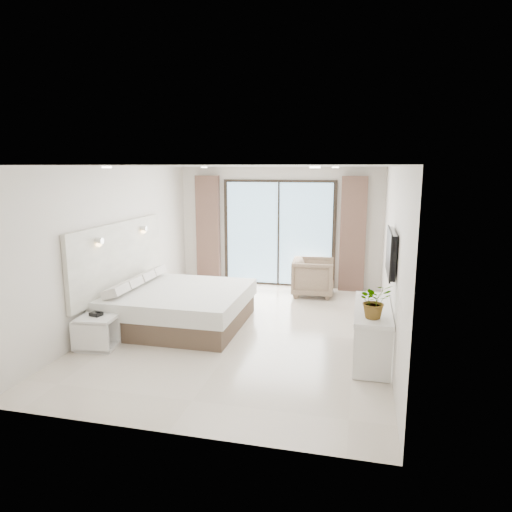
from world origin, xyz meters
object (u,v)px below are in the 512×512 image
(bed, at_px, (178,306))
(console_desk, at_px, (372,321))
(armchair, at_px, (313,275))
(nightstand, at_px, (97,333))

(bed, height_order, console_desk, console_desk)
(bed, bearing_deg, armchair, 49.17)
(nightstand, height_order, armchair, armchair)
(nightstand, bearing_deg, armchair, 46.68)
(nightstand, distance_m, console_desk, 4.04)
(nightstand, height_order, console_desk, console_desk)
(bed, relative_size, console_desk, 1.41)
(console_desk, bearing_deg, armchair, 110.56)
(bed, bearing_deg, nightstand, -120.59)
(bed, height_order, armchair, armchair)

